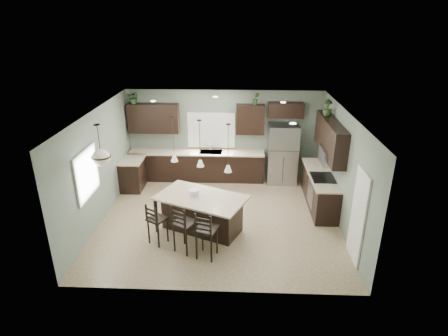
% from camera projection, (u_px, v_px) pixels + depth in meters
% --- Properties ---
extents(ground, '(6.00, 6.00, 0.00)m').
position_uv_depth(ground, '(219.00, 218.00, 9.70)').
color(ground, '#9E8466').
rests_on(ground, ground).
extents(pantry_door, '(0.04, 0.82, 2.04)m').
position_uv_depth(pantry_door, '(358.00, 217.00, 7.76)').
color(pantry_door, white).
rests_on(pantry_door, ground).
extents(window_back, '(1.35, 0.02, 1.00)m').
position_uv_depth(window_back, '(211.00, 130.00, 11.65)').
color(window_back, white).
rests_on(window_back, room_shell).
extents(window_left, '(0.02, 1.10, 1.00)m').
position_uv_depth(window_left, '(86.00, 174.00, 8.49)').
color(window_left, white).
rests_on(window_left, room_shell).
extents(left_return_cabs, '(0.60, 0.90, 0.90)m').
position_uv_depth(left_return_cabs, '(133.00, 174.00, 11.21)').
color(left_return_cabs, black).
rests_on(left_return_cabs, ground).
extents(left_return_countertop, '(0.66, 0.96, 0.04)m').
position_uv_depth(left_return_countertop, '(132.00, 160.00, 11.03)').
color(left_return_countertop, beige).
rests_on(left_return_countertop, left_return_cabs).
extents(back_lower_cabs, '(4.20, 0.60, 0.90)m').
position_uv_depth(back_lower_cabs, '(197.00, 166.00, 11.82)').
color(back_lower_cabs, black).
rests_on(back_lower_cabs, ground).
extents(back_countertop, '(4.20, 0.66, 0.04)m').
position_uv_depth(back_countertop, '(196.00, 152.00, 11.63)').
color(back_countertop, beige).
rests_on(back_countertop, back_lower_cabs).
extents(sink_inset, '(0.70, 0.45, 0.01)m').
position_uv_depth(sink_inset, '(211.00, 152.00, 11.60)').
color(sink_inset, gray).
rests_on(sink_inset, back_countertop).
extents(faucet, '(0.02, 0.02, 0.28)m').
position_uv_depth(faucet, '(211.00, 148.00, 11.52)').
color(faucet, silver).
rests_on(faucet, back_countertop).
extents(back_upper_left, '(1.55, 0.34, 0.90)m').
position_uv_depth(back_upper_left, '(154.00, 118.00, 11.42)').
color(back_upper_left, black).
rests_on(back_upper_left, room_shell).
extents(back_upper_right, '(0.85, 0.34, 0.90)m').
position_uv_depth(back_upper_right, '(250.00, 119.00, 11.30)').
color(back_upper_right, black).
rests_on(back_upper_right, room_shell).
extents(fridge_header, '(1.05, 0.34, 0.45)m').
position_uv_depth(fridge_header, '(286.00, 110.00, 11.14)').
color(fridge_header, black).
rests_on(fridge_header, room_shell).
extents(right_lower_cabs, '(0.60, 2.35, 0.90)m').
position_uv_depth(right_lower_cabs, '(320.00, 190.00, 10.23)').
color(right_lower_cabs, black).
rests_on(right_lower_cabs, ground).
extents(right_countertop, '(0.66, 2.35, 0.04)m').
position_uv_depth(right_countertop, '(321.00, 174.00, 10.05)').
color(right_countertop, beige).
rests_on(right_countertop, right_lower_cabs).
extents(cooktop, '(0.58, 0.75, 0.02)m').
position_uv_depth(cooktop, '(323.00, 177.00, 9.79)').
color(cooktop, black).
rests_on(cooktop, right_countertop).
extents(wall_oven_front, '(0.01, 0.72, 0.60)m').
position_uv_depth(wall_oven_front, '(310.00, 194.00, 9.99)').
color(wall_oven_front, gray).
rests_on(wall_oven_front, right_lower_cabs).
extents(right_upper_cabs, '(0.34, 2.35, 0.90)m').
position_uv_depth(right_upper_cabs, '(330.00, 138.00, 9.65)').
color(right_upper_cabs, black).
rests_on(right_upper_cabs, room_shell).
extents(microwave, '(0.40, 0.75, 0.40)m').
position_uv_depth(microwave, '(329.00, 156.00, 9.55)').
color(microwave, gray).
rests_on(microwave, right_upper_cabs).
extents(refrigerator, '(0.90, 0.74, 1.85)m').
position_uv_depth(refrigerator, '(282.00, 154.00, 11.48)').
color(refrigerator, '#9A9BA2').
rests_on(refrigerator, ground).
extents(kitchen_island, '(2.36, 1.90, 0.92)m').
position_uv_depth(kitchen_island, '(202.00, 214.00, 8.97)').
color(kitchen_island, black).
rests_on(kitchen_island, ground).
extents(serving_dish, '(0.24, 0.24, 0.14)m').
position_uv_depth(serving_dish, '(194.00, 193.00, 8.85)').
color(serving_dish, silver).
rests_on(serving_dish, kitchen_island).
extents(bar_stool_left, '(0.52, 0.52, 1.02)m').
position_uv_depth(bar_stool_left, '(158.00, 223.00, 8.49)').
color(bar_stool_left, black).
rests_on(bar_stool_left, ground).
extents(bar_stool_center, '(0.59, 0.59, 1.16)m').
position_uv_depth(bar_stool_center, '(185.00, 228.00, 8.19)').
color(bar_stool_center, black).
rests_on(bar_stool_center, ground).
extents(bar_stool_right, '(0.53, 0.53, 1.14)m').
position_uv_depth(bar_stool_right, '(207.00, 234.00, 7.97)').
color(bar_stool_right, black).
rests_on(bar_stool_right, ground).
extents(pendant_left, '(0.17, 0.17, 1.10)m').
position_uv_depth(pendant_left, '(173.00, 139.00, 8.58)').
color(pendant_left, white).
rests_on(pendant_left, room_shell).
extents(pendant_center, '(0.17, 0.17, 1.10)m').
position_uv_depth(pendant_center, '(200.00, 144.00, 8.29)').
color(pendant_center, white).
rests_on(pendant_center, room_shell).
extents(pendant_right, '(0.17, 0.17, 1.10)m').
position_uv_depth(pendant_right, '(228.00, 148.00, 8.00)').
color(pendant_right, silver).
rests_on(pendant_right, room_shell).
extents(chandelier, '(0.42, 0.42, 0.94)m').
position_uv_depth(chandelier, '(100.00, 145.00, 7.94)').
color(chandelier, beige).
rests_on(chandelier, room_shell).
extents(plant_back_left, '(0.35, 0.30, 0.39)m').
position_uv_depth(plant_back_left, '(134.00, 97.00, 11.17)').
color(plant_back_left, '#274F22').
rests_on(plant_back_left, back_upper_left).
extents(plant_back_right, '(0.22, 0.19, 0.38)m').
position_uv_depth(plant_back_right, '(256.00, 99.00, 11.02)').
color(plant_back_right, '#2C4D22').
rests_on(plant_back_right, back_upper_right).
extents(plant_right_wall, '(0.25, 0.25, 0.42)m').
position_uv_depth(plant_right_wall, '(328.00, 108.00, 9.87)').
color(plant_right_wall, '#304F22').
rests_on(plant_right_wall, right_upper_cabs).
extents(room_shell, '(6.00, 6.00, 6.00)m').
position_uv_depth(room_shell, '(219.00, 157.00, 9.05)').
color(room_shell, slate).
rests_on(room_shell, ground).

